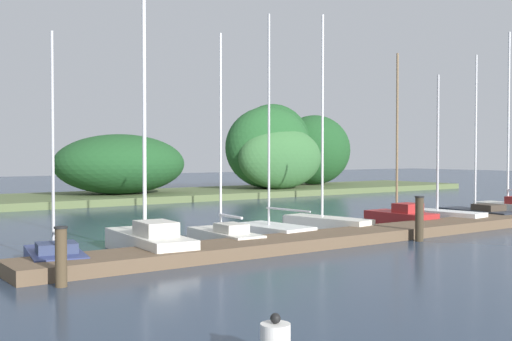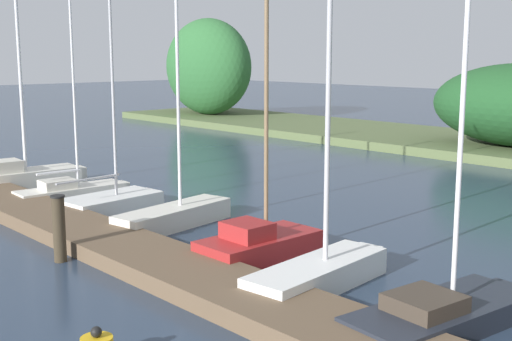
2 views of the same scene
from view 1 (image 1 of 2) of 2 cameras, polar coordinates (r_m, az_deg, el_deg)
dock_pier at (r=21.46m, az=11.70°, el=-5.58°), size 24.41×1.80×0.35m
far_shore at (r=39.31m, az=-10.42°, el=1.17°), size 54.74×8.21×6.67m
sailboat_0 at (r=16.64m, az=-17.99°, el=-7.30°), size 1.73×3.09×5.92m
sailboat_1 at (r=17.80m, az=-9.93°, el=-6.16°), size 1.47×4.37×7.86m
sailboat_2 at (r=19.58m, az=-3.02°, el=-5.83°), size 1.16×3.55×6.60m
sailboat_3 at (r=20.91m, az=1.33°, el=-5.36°), size 1.63×3.32×7.49m
sailboat_4 at (r=22.82m, az=6.27°, el=-4.65°), size 1.53×3.76×7.86m
sailboat_5 at (r=25.12m, az=12.98°, el=-4.05°), size 1.29×2.96×6.77m
sailboat_6 at (r=26.50m, az=16.44°, el=-3.91°), size 1.39×3.69×6.05m
sailboat_7 at (r=28.67m, az=19.68°, el=-3.58°), size 1.66×3.87×7.11m
sailboat_8 at (r=31.34m, az=22.29°, el=-2.97°), size 1.55×3.76×8.50m
mooring_piling_0 at (r=13.91m, az=-17.43°, el=-7.52°), size 0.29×0.29×1.29m
mooring_piling_1 at (r=20.82m, az=14.74°, el=-4.27°), size 0.31×0.31×1.46m
channel_buoy_0 at (r=8.82m, az=1.79°, el=-15.34°), size 0.42×0.42×0.65m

